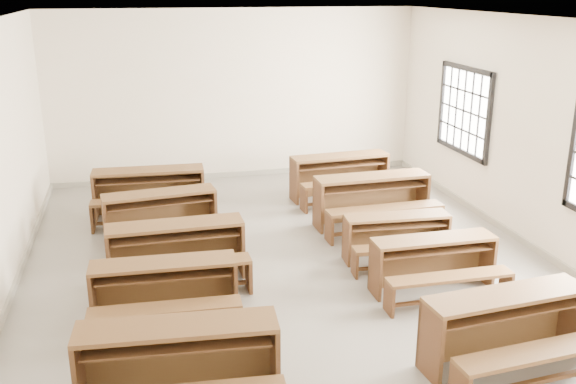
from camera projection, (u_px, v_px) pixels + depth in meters
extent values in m
plane|color=slate|center=(288.00, 262.00, 8.72)|extent=(8.50, 8.50, 0.00)
cube|color=silver|center=(288.00, 21.00, 7.74)|extent=(7.00, 8.50, 0.05)
cube|color=silver|center=(236.00, 95.00, 12.14)|extent=(7.00, 0.05, 3.20)
cube|color=silver|center=(435.00, 294.00, 4.32)|extent=(7.00, 0.05, 3.20)
cube|color=silver|center=(528.00, 134.00, 9.00)|extent=(0.05, 8.50, 3.20)
cube|color=gray|center=(238.00, 174.00, 12.62)|extent=(7.00, 0.04, 0.10)
cube|color=gray|center=(15.00, 285.00, 7.93)|extent=(0.04, 8.50, 0.10)
cube|color=gray|center=(516.00, 236.00, 9.48)|extent=(0.04, 8.50, 0.10)
cube|color=black|center=(573.00, 151.00, 8.06)|extent=(0.06, 0.08, 1.46)
cube|color=white|center=(465.00, 110.00, 10.67)|extent=(0.02, 1.50, 1.30)
cube|color=black|center=(468.00, 69.00, 10.45)|extent=(0.06, 1.62, 0.08)
cube|color=black|center=(461.00, 151.00, 10.88)|extent=(0.06, 1.62, 0.08)
cube|color=black|center=(489.00, 120.00, 9.93)|extent=(0.06, 0.08, 1.46)
cube|color=black|center=(442.00, 102.00, 11.39)|extent=(0.06, 0.08, 1.46)
cube|color=brown|center=(177.00, 327.00, 5.55)|extent=(1.78, 0.58, 0.04)
cube|color=brown|center=(179.00, 354.00, 5.85)|extent=(1.75, 0.19, 0.75)
cube|color=#4D2E1A|center=(79.00, 375.00, 5.54)|extent=(0.08, 0.44, 0.75)
cube|color=#4D2E1A|center=(275.00, 358.00, 5.79)|extent=(0.08, 0.44, 0.75)
cube|color=#4D2E1A|center=(178.00, 344.00, 5.57)|extent=(1.64, 0.46, 0.02)
cube|color=brown|center=(163.00, 263.00, 7.00)|extent=(1.60, 0.47, 0.04)
cube|color=brown|center=(165.00, 286.00, 7.28)|extent=(1.59, 0.11, 0.67)
cube|color=#4D2E1A|center=(93.00, 299.00, 6.97)|extent=(0.06, 0.40, 0.67)
cube|color=#4D2E1A|center=(234.00, 287.00, 7.25)|extent=(0.06, 0.40, 0.67)
cube|color=#4D2E1A|center=(164.00, 275.00, 7.02)|extent=(1.48, 0.36, 0.02)
cube|color=brown|center=(165.00, 308.00, 6.64)|extent=(1.60, 0.35, 0.04)
cube|color=#4D2E1A|center=(90.00, 333.00, 6.56)|extent=(0.05, 0.28, 0.38)
cube|color=#4D2E1A|center=(240.00, 319.00, 6.84)|extent=(0.05, 0.28, 0.38)
cube|color=#4D2E1A|center=(167.00, 334.00, 6.73)|extent=(1.47, 0.12, 0.04)
cube|color=brown|center=(175.00, 225.00, 7.98)|extent=(1.70, 0.45, 0.04)
cube|color=brown|center=(175.00, 247.00, 8.28)|extent=(1.70, 0.07, 0.72)
cube|color=#4D2E1A|center=(109.00, 260.00, 7.91)|extent=(0.05, 0.43, 0.72)
cube|color=#4D2E1A|center=(241.00, 247.00, 8.30)|extent=(0.05, 0.43, 0.72)
cube|color=#4D2E1A|center=(176.00, 236.00, 8.01)|extent=(1.58, 0.34, 0.02)
cube|color=brown|center=(180.00, 265.00, 7.60)|extent=(1.70, 0.32, 0.04)
cube|color=#4D2E1A|center=(109.00, 290.00, 7.48)|extent=(0.05, 0.30, 0.40)
cube|color=#4D2E1A|center=(249.00, 275.00, 7.87)|extent=(0.05, 0.30, 0.40)
cube|color=#4D2E1A|center=(181.00, 289.00, 7.70)|extent=(1.57, 0.07, 0.04)
cube|color=brown|center=(159.00, 193.00, 9.30)|extent=(1.66, 0.58, 0.04)
cube|color=brown|center=(159.00, 213.00, 9.57)|extent=(1.62, 0.22, 0.69)
cube|color=#4D2E1A|center=(105.00, 223.00, 9.15)|extent=(0.08, 0.41, 0.69)
cube|color=#4D2E1A|center=(213.00, 211.00, 9.66)|extent=(0.08, 0.41, 0.69)
cube|color=#4D2E1A|center=(160.00, 203.00, 9.32)|extent=(1.52, 0.47, 0.02)
cube|color=brown|center=(166.00, 224.00, 8.95)|extent=(1.64, 0.46, 0.04)
cube|color=#4D2E1A|center=(109.00, 246.00, 8.76)|extent=(0.07, 0.29, 0.39)
cube|color=#4D2E1A|center=(222.00, 232.00, 9.27)|extent=(0.07, 0.29, 0.39)
cube|color=#4D2E1A|center=(167.00, 245.00, 9.04)|extent=(1.50, 0.22, 0.04)
cube|color=brown|center=(148.00, 170.00, 10.24)|extent=(1.77, 0.53, 0.04)
cube|color=brown|center=(150.00, 190.00, 10.55)|extent=(1.75, 0.13, 0.74)
cube|color=#4D2E1A|center=(95.00, 197.00, 10.21)|extent=(0.07, 0.44, 0.74)
cube|color=#4D2E1A|center=(203.00, 191.00, 10.51)|extent=(0.07, 0.44, 0.74)
cube|color=#4D2E1A|center=(149.00, 180.00, 10.27)|extent=(1.64, 0.41, 0.02)
cube|color=brown|center=(149.00, 200.00, 9.84)|extent=(1.77, 0.40, 0.04)
cube|color=#4D2E1A|center=(93.00, 218.00, 9.76)|extent=(0.06, 0.31, 0.42)
cube|color=#4D2E1A|center=(205.00, 211.00, 10.06)|extent=(0.06, 0.31, 0.42)
cube|color=#4D2E1A|center=(150.00, 220.00, 9.94)|extent=(1.62, 0.14, 0.04)
cube|color=brown|center=(508.00, 295.00, 6.18)|extent=(1.72, 0.57, 0.04)
cube|color=brown|center=(492.00, 321.00, 6.46)|extent=(1.69, 0.19, 0.72)
cube|color=#4D2E1A|center=(430.00, 344.00, 6.04)|extent=(0.08, 0.42, 0.72)
cube|color=#4D2E1A|center=(572.00, 317.00, 6.54)|extent=(0.08, 0.42, 0.72)
cube|color=#4D2E1A|center=(508.00, 310.00, 6.20)|extent=(1.58, 0.45, 0.02)
cube|color=brown|center=(540.00, 352.00, 5.81)|extent=(1.71, 0.44, 0.04)
cube|color=#4D2E1A|center=(536.00, 382.00, 5.90)|extent=(1.56, 0.19, 0.04)
cube|color=brown|center=(434.00, 239.00, 7.74)|extent=(1.52, 0.39, 0.04)
cube|color=brown|center=(426.00, 259.00, 8.00)|extent=(1.52, 0.05, 0.65)
cube|color=#4D2E1A|center=(375.00, 271.00, 7.68)|extent=(0.04, 0.38, 0.65)
cube|color=#4D2E1A|center=(487.00, 259.00, 8.01)|extent=(0.04, 0.38, 0.65)
cube|color=#4D2E1A|center=(434.00, 250.00, 7.76)|extent=(1.41, 0.29, 0.02)
cube|color=brown|center=(450.00, 277.00, 7.40)|extent=(1.52, 0.28, 0.04)
cube|color=#4D2E1A|center=(389.00, 299.00, 7.30)|extent=(0.04, 0.27, 0.36)
cube|color=#4D2E1A|center=(506.00, 286.00, 7.62)|extent=(0.04, 0.27, 0.36)
cube|color=#4D2E1A|center=(448.00, 299.00, 7.48)|extent=(1.41, 0.06, 0.04)
cube|color=brown|center=(397.00, 216.00, 8.63)|extent=(1.45, 0.45, 0.04)
cube|color=brown|center=(392.00, 234.00, 8.88)|extent=(1.43, 0.13, 0.61)
cube|color=#4D2E1A|center=(346.00, 241.00, 8.62)|extent=(0.06, 0.36, 0.61)
cube|color=#4D2E1A|center=(444.00, 235.00, 8.84)|extent=(0.06, 0.36, 0.61)
cube|color=#4D2E1A|center=(397.00, 225.00, 8.65)|extent=(1.33, 0.36, 0.02)
cube|color=brown|center=(407.00, 247.00, 8.30)|extent=(1.44, 0.34, 0.04)
cube|color=#4D2E1A|center=(355.00, 264.00, 8.25)|extent=(0.05, 0.25, 0.34)
cube|color=#4D2E1A|center=(457.00, 256.00, 8.47)|extent=(0.05, 0.25, 0.34)
cube|color=#4D2E1A|center=(406.00, 266.00, 8.39)|extent=(1.32, 0.13, 0.04)
cube|color=brown|center=(372.00, 177.00, 9.86)|extent=(1.79, 0.49, 0.04)
cube|color=brown|center=(366.00, 197.00, 10.17)|extent=(1.78, 0.09, 0.76)
cube|color=#4D2E1A|center=(318.00, 206.00, 9.77)|extent=(0.06, 0.45, 0.76)
cube|color=#4D2E1A|center=(422.00, 197.00, 10.20)|extent=(0.06, 0.45, 0.76)
cube|color=#4D2E1A|center=(372.00, 187.00, 9.89)|extent=(1.65, 0.37, 0.02)
cube|color=brown|center=(385.00, 209.00, 9.46)|extent=(1.79, 0.35, 0.04)
cube|color=#4D2E1A|center=(329.00, 229.00, 9.32)|extent=(0.05, 0.31, 0.42)
cube|color=#4D2E1A|center=(438.00, 218.00, 9.75)|extent=(0.05, 0.31, 0.42)
cube|color=#4D2E1A|center=(384.00, 230.00, 9.56)|extent=(1.65, 0.10, 0.04)
cube|color=brown|center=(340.00, 156.00, 11.15)|extent=(1.74, 0.54, 0.04)
cube|color=brown|center=(335.00, 174.00, 11.45)|extent=(1.72, 0.15, 0.73)
cube|color=#4D2E1A|center=(294.00, 182.00, 11.04)|extent=(0.07, 0.43, 0.73)
cube|color=#4D2E1A|center=(383.00, 173.00, 11.51)|extent=(0.07, 0.43, 0.73)
cube|color=#4D2E1A|center=(340.00, 165.00, 11.18)|extent=(1.61, 0.42, 0.02)
cube|color=brown|center=(351.00, 182.00, 10.77)|extent=(1.73, 0.41, 0.04)
cube|color=#4D2E1A|center=(304.00, 200.00, 10.61)|extent=(0.06, 0.30, 0.41)
cube|color=#4D2E1A|center=(395.00, 191.00, 11.08)|extent=(0.06, 0.30, 0.41)
cube|color=#4D2E1A|center=(350.00, 200.00, 10.87)|extent=(1.59, 0.16, 0.04)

